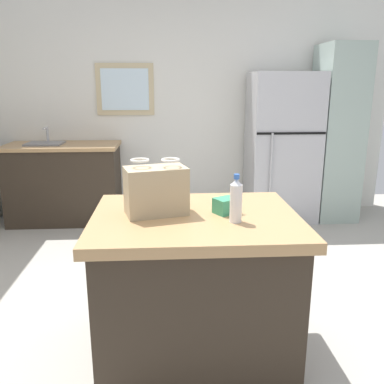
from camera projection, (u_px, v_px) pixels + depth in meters
ground at (216, 320)px, 2.80m from camera, size 6.28×6.28×0.00m
back_wall at (191, 107)px, 4.99m from camera, size 4.83×0.13×2.59m
kitchen_island at (195, 287)px, 2.34m from camera, size 1.13×0.90×0.88m
refrigerator at (282, 147)px, 4.77m from camera, size 0.77×0.70×1.71m
tall_cabinet at (336, 134)px, 4.77m from camera, size 0.47×0.63×2.02m
sink_counter at (64, 182)px, 4.74m from camera, size 1.28×0.65×1.10m
shopping_bag at (156, 190)px, 2.22m from camera, size 0.37×0.27×0.31m
small_box at (227, 206)px, 2.25m from camera, size 0.16×0.15×0.09m
bottle at (236, 201)px, 2.09m from camera, size 0.06×0.06×0.25m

